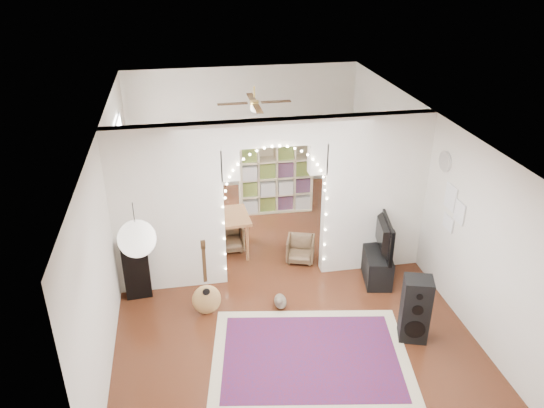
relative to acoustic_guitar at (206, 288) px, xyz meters
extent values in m
plane|color=black|center=(1.18, 0.87, -0.47)|extent=(7.50, 7.50, 0.00)
cube|color=white|center=(1.18, 0.87, 2.23)|extent=(5.00, 7.50, 0.02)
cube|color=silver|center=(1.18, 4.62, 0.88)|extent=(5.00, 0.02, 2.70)
cube|color=silver|center=(1.18, -2.88, 0.88)|extent=(5.00, 0.02, 2.70)
cube|color=silver|center=(-1.32, 0.87, 0.88)|extent=(0.02, 7.50, 2.70)
cube|color=silver|center=(3.68, 0.87, 0.88)|extent=(0.02, 7.50, 2.70)
cube|color=silver|center=(-0.47, 0.87, 0.88)|extent=(1.70, 0.20, 2.70)
cube|color=silver|center=(2.83, 0.87, 0.88)|extent=(1.70, 0.20, 2.70)
cube|color=silver|center=(1.18, 0.87, 2.03)|extent=(1.60, 0.20, 0.40)
cube|color=white|center=(-1.29, 2.67, 1.03)|extent=(0.04, 1.20, 1.40)
cylinder|color=white|center=(3.66, 0.27, 1.63)|extent=(0.03, 0.31, 0.31)
sphere|color=white|center=(-0.72, -1.53, 1.78)|extent=(0.40, 0.40, 0.40)
cube|color=maroon|center=(1.30, -1.18, -0.46)|extent=(2.92, 2.37, 0.02)
cube|color=black|center=(-1.02, 0.62, 0.04)|extent=(0.40, 0.16, 1.03)
ellipsoid|color=#AF7946|center=(0.00, 0.00, -0.02)|extent=(0.45, 0.22, 0.52)
cube|color=black|center=(0.00, 0.00, 0.41)|extent=(0.05, 0.04, 0.59)
cube|color=black|center=(0.00, 0.00, 0.74)|extent=(0.07, 0.04, 0.13)
ellipsoid|color=brown|center=(1.11, -0.03, -0.37)|extent=(0.27, 0.33, 0.21)
sphere|color=brown|center=(1.07, -0.14, -0.26)|extent=(0.15, 0.15, 0.12)
cone|color=brown|center=(1.04, -0.14, -0.20)|extent=(0.04, 0.04, 0.04)
cone|color=brown|center=(1.10, -0.14, -0.20)|extent=(0.04, 0.04, 0.04)
cylinder|color=brown|center=(1.17, 0.12, -0.44)|extent=(0.10, 0.19, 0.06)
cube|color=black|center=(2.81, -1.04, 0.02)|extent=(0.46, 0.43, 0.98)
cylinder|color=black|center=(2.76, -1.20, -0.20)|extent=(0.28, 0.10, 0.28)
cylinder|color=black|center=(2.76, -1.20, 0.13)|extent=(0.15, 0.06, 0.15)
cylinder|color=black|center=(2.76, -1.20, 0.35)|extent=(0.09, 0.05, 0.09)
cube|color=black|center=(2.83, 0.53, -0.22)|extent=(0.58, 1.06, 0.50)
imported|color=black|center=(2.83, 0.53, 0.34)|extent=(0.34, 1.08, 0.62)
cube|color=beige|center=(1.64, 3.22, 0.29)|extent=(1.49, 0.42, 1.52)
cube|color=brown|center=(0.27, 1.67, 0.26)|extent=(1.24, 0.87, 0.05)
cylinder|color=brown|center=(-0.23, 1.32, -0.12)|extent=(0.05, 0.05, 0.70)
cylinder|color=brown|center=(0.80, 1.38, -0.12)|extent=(0.05, 0.05, 0.70)
cylinder|color=brown|center=(-0.27, 1.96, -0.12)|extent=(0.05, 0.05, 0.70)
cylinder|color=brown|center=(0.77, 2.02, -0.12)|extent=(0.05, 0.05, 0.70)
imported|color=white|center=(0.27, 1.67, 0.38)|extent=(0.19, 0.19, 0.19)
imported|color=brown|center=(0.51, 1.84, -0.21)|extent=(0.56, 0.58, 0.52)
imported|color=brown|center=(1.71, 1.22, -0.25)|extent=(0.59, 0.60, 0.43)
camera|label=1|loc=(-0.18, -6.48, 4.56)|focal=35.00mm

